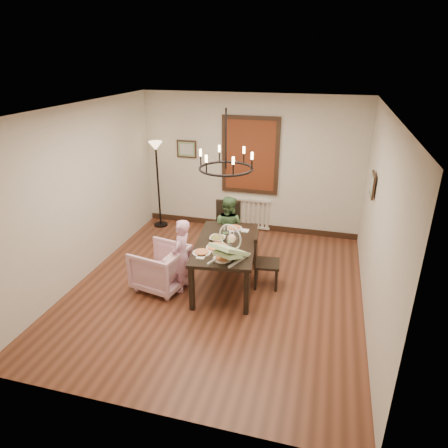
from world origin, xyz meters
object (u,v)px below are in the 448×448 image
at_px(armchair, 161,267).
at_px(dining_table, 226,247).
at_px(drinking_glass, 229,241).
at_px(floor_lamp, 158,186).
at_px(chair_right, 267,260).
at_px(elderly_woman, 182,261).
at_px(seated_man, 228,234).
at_px(baby_bouncer, 229,248).
at_px(chair_far, 226,230).

bearing_deg(armchair, dining_table, 120.10).
bearing_deg(drinking_glass, floor_lamp, 135.15).
distance_m(dining_table, chair_right, 0.69).
bearing_deg(armchair, floor_lamp, -144.66).
bearing_deg(floor_lamp, armchair, -66.28).
relative_size(elderly_woman, seated_man, 0.98).
bearing_deg(seated_man, dining_table, 114.32).
height_order(chair_right, drinking_glass, chair_right).
distance_m(chair_right, seated_man, 1.09).
bearing_deg(baby_bouncer, chair_far, 129.18).
distance_m(armchair, elderly_woman, 0.39).
bearing_deg(chair_far, elderly_woman, -112.00).
bearing_deg(drinking_glass, armchair, -166.40).
xyz_separation_m(chair_right, armchair, (-1.62, -0.48, -0.11)).
bearing_deg(dining_table, drinking_glass, -53.75).
bearing_deg(chair_right, drinking_glass, 104.44).
bearing_deg(armchair, drinking_glass, 115.22).
bearing_deg(floor_lamp, baby_bouncer, -49.02).
xyz_separation_m(baby_bouncer, floor_lamp, (-2.20, 2.53, -0.05)).
xyz_separation_m(seated_man, drinking_glass, (0.26, -0.93, 0.32)).
height_order(dining_table, chair_right, chair_right).
distance_m(dining_table, chair_far, 1.03).
xyz_separation_m(elderly_woman, baby_bouncer, (0.82, -0.24, 0.45)).
distance_m(chair_far, baby_bouncer, 1.65).
xyz_separation_m(dining_table, elderly_woman, (-0.63, -0.30, -0.18)).
height_order(chair_right, seated_man, seated_man).
height_order(chair_right, baby_bouncer, baby_bouncer).
bearing_deg(armchair, seated_man, 157.63).
relative_size(armchair, baby_bouncer, 1.38).
bearing_deg(elderly_woman, dining_table, 118.38).
relative_size(elderly_woman, floor_lamp, 0.55).
distance_m(chair_far, seated_man, 0.14).
xyz_separation_m(chair_far, seated_man, (0.06, -0.13, -0.01)).
bearing_deg(elderly_woman, drinking_glass, 110.78).
bearing_deg(armchair, chair_far, 162.32).
distance_m(chair_far, armchair, 1.52).
relative_size(armchair, elderly_woman, 0.78).
distance_m(chair_right, drinking_glass, 0.72).
bearing_deg(drinking_glass, baby_bouncer, -75.17).
bearing_deg(baby_bouncer, armchair, -167.06).
distance_m(chair_right, elderly_woman, 1.35).
relative_size(armchair, seated_man, 0.76).
relative_size(elderly_woman, drinking_glass, 7.41).
relative_size(elderly_woman, baby_bouncer, 1.77).
distance_m(chair_right, armchair, 1.70).
bearing_deg(chair_far, baby_bouncer, -79.46).
xyz_separation_m(armchair, seated_man, (0.80, 1.19, 0.15)).
height_order(chair_right, elderly_woman, elderly_woman).
bearing_deg(chair_right, baby_bouncer, 140.14).
bearing_deg(baby_bouncer, drinking_glass, 127.90).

